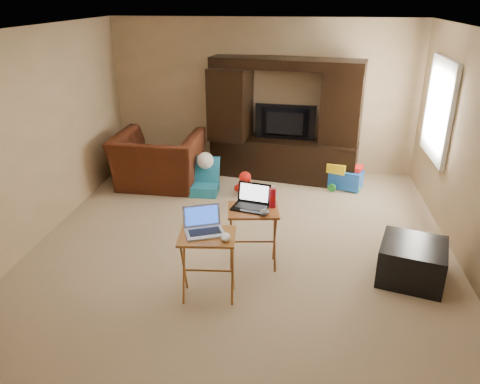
# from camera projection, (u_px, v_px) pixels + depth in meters

# --- Properties ---
(floor) EXTENTS (5.50, 5.50, 0.00)m
(floor) POSITION_uv_depth(u_px,v_px,m) (242.00, 246.00, 5.70)
(floor) COLOR tan
(floor) RESTS_ON ground
(ceiling) EXTENTS (5.50, 5.50, 0.00)m
(ceiling) POSITION_uv_depth(u_px,v_px,m) (243.00, 29.00, 4.71)
(ceiling) COLOR silver
(ceiling) RESTS_ON ground
(wall_back) EXTENTS (5.00, 0.00, 5.00)m
(wall_back) POSITION_uv_depth(u_px,v_px,m) (263.00, 97.00, 7.71)
(wall_back) COLOR tan
(wall_back) RESTS_ON ground
(wall_front) EXTENTS (5.00, 0.00, 5.00)m
(wall_front) POSITION_uv_depth(u_px,v_px,m) (182.00, 292.00, 2.70)
(wall_front) COLOR tan
(wall_front) RESTS_ON ground
(wall_left) EXTENTS (0.00, 5.50, 5.50)m
(wall_left) POSITION_uv_depth(u_px,v_px,m) (32.00, 139.00, 5.51)
(wall_left) COLOR tan
(wall_left) RESTS_ON ground
(wall_right) EXTENTS (0.00, 5.50, 5.50)m
(wall_right) POSITION_uv_depth(u_px,v_px,m) (478.00, 157.00, 4.90)
(wall_right) COLOR tan
(wall_right) RESTS_ON ground
(window_pane) EXTENTS (0.00, 1.20, 1.20)m
(window_pane) POSITION_uv_depth(u_px,v_px,m) (440.00, 110.00, 6.26)
(window_pane) COLOR white
(window_pane) RESTS_ON ground
(window_frame) EXTENTS (0.06, 1.14, 1.34)m
(window_frame) POSITION_uv_depth(u_px,v_px,m) (439.00, 109.00, 6.26)
(window_frame) COLOR white
(window_frame) RESTS_ON ground
(entertainment_center) EXTENTS (2.43, 1.01, 1.93)m
(entertainment_center) POSITION_uv_depth(u_px,v_px,m) (285.00, 120.00, 7.46)
(entertainment_center) COLOR black
(entertainment_center) RESTS_ON floor
(television) EXTENTS (0.99, 0.21, 0.56)m
(television) POSITION_uv_depth(u_px,v_px,m) (284.00, 123.00, 7.44)
(television) COLOR black
(television) RESTS_ON entertainment_center
(recliner) EXTENTS (1.32, 1.16, 0.84)m
(recliner) POSITION_uv_depth(u_px,v_px,m) (158.00, 160.00, 7.32)
(recliner) COLOR #491B0F
(recliner) RESTS_ON floor
(child_rocker) EXTENTS (0.42, 0.48, 0.55)m
(child_rocker) POSITION_uv_depth(u_px,v_px,m) (204.00, 177.00, 7.07)
(child_rocker) COLOR teal
(child_rocker) RESTS_ON floor
(plush_toy) EXTENTS (0.34, 0.29, 0.38)m
(plush_toy) POSITION_uv_depth(u_px,v_px,m) (245.00, 183.00, 7.06)
(plush_toy) COLOR red
(plush_toy) RESTS_ON floor
(push_toy) EXTENTS (0.68, 0.59, 0.43)m
(push_toy) POSITION_uv_depth(u_px,v_px,m) (344.00, 175.00, 7.30)
(push_toy) COLOR blue
(push_toy) RESTS_ON floor
(ottoman) EXTENTS (0.81, 0.81, 0.42)m
(ottoman) POSITION_uv_depth(u_px,v_px,m) (412.00, 262.00, 4.96)
(ottoman) COLOR black
(ottoman) RESTS_ON floor
(tray_table_left) EXTENTS (0.58, 0.48, 0.70)m
(tray_table_left) POSITION_uv_depth(u_px,v_px,m) (208.00, 267.00, 4.61)
(tray_table_left) COLOR #A06826
(tray_table_left) RESTS_ON floor
(tray_table_right) EXTENTS (0.59, 0.50, 0.70)m
(tray_table_right) POSITION_uv_depth(u_px,v_px,m) (253.00, 238.00, 5.15)
(tray_table_right) COLOR #974824
(tray_table_right) RESTS_ON floor
(laptop_left) EXTENTS (0.46, 0.42, 0.24)m
(laptop_left) POSITION_uv_depth(u_px,v_px,m) (204.00, 222.00, 4.46)
(laptop_left) COLOR #AEAEB2
(laptop_left) RESTS_ON tray_table_left
(laptop_right) EXTENTS (0.42, 0.37, 0.24)m
(laptop_right) POSITION_uv_depth(u_px,v_px,m) (250.00, 198.00, 4.99)
(laptop_right) COLOR black
(laptop_right) RESTS_ON tray_table_right
(mouse_left) EXTENTS (0.10, 0.15, 0.06)m
(mouse_left) POSITION_uv_depth(u_px,v_px,m) (226.00, 237.00, 4.38)
(mouse_left) COLOR white
(mouse_left) RESTS_ON tray_table_left
(mouse_right) EXTENTS (0.14, 0.17, 0.06)m
(mouse_right) POSITION_uv_depth(u_px,v_px,m) (264.00, 212.00, 4.88)
(mouse_right) COLOR #434248
(mouse_right) RESTS_ON tray_table_right
(water_bottle) EXTENTS (0.07, 0.07, 0.22)m
(water_bottle) POSITION_uv_depth(u_px,v_px,m) (273.00, 198.00, 5.02)
(water_bottle) COLOR red
(water_bottle) RESTS_ON tray_table_right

